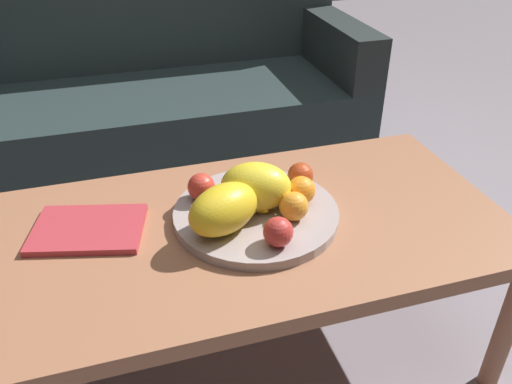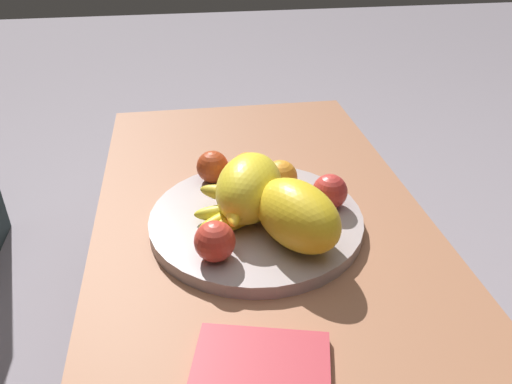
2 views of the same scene
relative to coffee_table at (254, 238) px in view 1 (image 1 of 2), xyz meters
The scene contains 13 objects.
ground_plane 0.41m from the coffee_table, ahead, with size 8.00×8.00×0.00m, color gray.
coffee_table is the anchor object (origin of this frame).
couch 1.16m from the coffee_table, 94.15° to the left, with size 1.70×0.70×0.90m.
fruit_bowl 0.06m from the coffee_table, 57.49° to the left, with size 0.40×0.40×0.03m, color #A59696.
melon_large_front 0.13m from the coffee_table, 63.97° to the left, with size 0.17×0.12×0.12m, color yellow.
melon_smaller_beside 0.16m from the coffee_table, 154.45° to the right, with size 0.18×0.11×0.11m, color yellow.
orange_front 0.14m from the coffee_table, 27.32° to the right, with size 0.07×0.07×0.07m, color orange.
orange_left 0.16m from the coffee_table, ahead, with size 0.07×0.07×0.07m, color orange.
apple_front 0.18m from the coffee_table, 135.43° to the left, with size 0.07×0.07×0.07m, color red.
apple_left 0.16m from the coffee_table, 82.05° to the right, with size 0.07×0.07×0.07m, color #BC322E.
apple_right 0.20m from the coffee_table, 29.65° to the left, with size 0.07×0.07×0.07m, color #AF3B1B.
banana_bunch 0.11m from the coffee_table, 95.13° to the left, with size 0.15×0.16×0.06m.
magazine 0.39m from the coffee_table, 168.54° to the left, with size 0.25×0.18×0.02m, color #B6343E.
Camera 1 is at (-0.29, -0.97, 1.18)m, focal length 36.63 mm.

